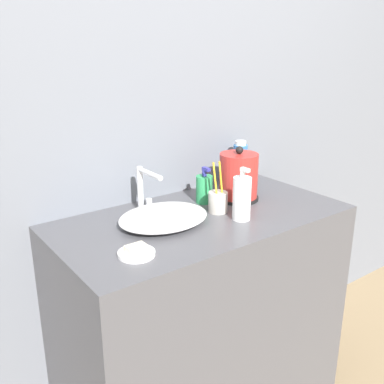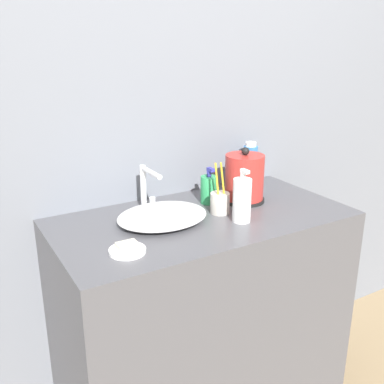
{
  "view_description": "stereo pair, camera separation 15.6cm",
  "coord_description": "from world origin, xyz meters",
  "px_view_note": "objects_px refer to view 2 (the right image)",
  "views": [
    {
      "loc": [
        -0.92,
        -0.91,
        1.51
      ],
      "look_at": [
        -0.05,
        0.27,
        1.0
      ],
      "focal_mm": 42.0,
      "sensor_mm": 36.0,
      "label": 1
    },
    {
      "loc": [
        -0.79,
        -1.0,
        1.51
      ],
      "look_at": [
        -0.05,
        0.27,
        1.0
      ],
      "focal_mm": 42.0,
      "sensor_mm": 36.0,
      "label": 2
    }
  ],
  "objects_px": {
    "faucet": "(147,185)",
    "lotion_bottle": "(242,200)",
    "toothbrush_cup": "(220,202)",
    "mouthwash_bottle": "(209,189)",
    "electric_kettle": "(244,180)",
    "shampoo_bottle": "(250,166)"
  },
  "relations": [
    {
      "from": "toothbrush_cup",
      "to": "electric_kettle",
      "type": "bearing_deg",
      "value": 21.55
    },
    {
      "from": "electric_kettle",
      "to": "mouthwash_bottle",
      "type": "distance_m",
      "value": 0.14
    },
    {
      "from": "lotion_bottle",
      "to": "mouthwash_bottle",
      "type": "relative_size",
      "value": 1.33
    },
    {
      "from": "toothbrush_cup",
      "to": "faucet",
      "type": "bearing_deg",
      "value": 144.32
    },
    {
      "from": "toothbrush_cup",
      "to": "lotion_bottle",
      "type": "relative_size",
      "value": 1.04
    },
    {
      "from": "lotion_bottle",
      "to": "electric_kettle",
      "type": "bearing_deg",
      "value": 51.21
    },
    {
      "from": "shampoo_bottle",
      "to": "mouthwash_bottle",
      "type": "bearing_deg",
      "value": -162.14
    },
    {
      "from": "electric_kettle",
      "to": "mouthwash_bottle",
      "type": "height_order",
      "value": "electric_kettle"
    },
    {
      "from": "mouthwash_bottle",
      "to": "lotion_bottle",
      "type": "bearing_deg",
      "value": -90.4
    },
    {
      "from": "lotion_bottle",
      "to": "shampoo_bottle",
      "type": "bearing_deg",
      "value": 48.73
    },
    {
      "from": "faucet",
      "to": "mouthwash_bottle",
      "type": "height_order",
      "value": "faucet"
    },
    {
      "from": "toothbrush_cup",
      "to": "mouthwash_bottle",
      "type": "xyz_separation_m",
      "value": [
        0.02,
        0.11,
        0.01
      ]
    },
    {
      "from": "electric_kettle",
      "to": "shampoo_bottle",
      "type": "distance_m",
      "value": 0.19
    },
    {
      "from": "faucet",
      "to": "electric_kettle",
      "type": "xyz_separation_m",
      "value": [
        0.37,
        -0.1,
        -0.01
      ]
    },
    {
      "from": "lotion_bottle",
      "to": "mouthwash_bottle",
      "type": "bearing_deg",
      "value": 89.6
    },
    {
      "from": "electric_kettle",
      "to": "lotion_bottle",
      "type": "distance_m",
      "value": 0.21
    },
    {
      "from": "faucet",
      "to": "shampoo_bottle",
      "type": "height_order",
      "value": "shampoo_bottle"
    },
    {
      "from": "faucet",
      "to": "mouthwash_bottle",
      "type": "xyz_separation_m",
      "value": [
        0.24,
        -0.05,
        -0.04
      ]
    },
    {
      "from": "faucet",
      "to": "lotion_bottle",
      "type": "xyz_separation_m",
      "value": [
        0.24,
        -0.26,
        -0.02
      ]
    },
    {
      "from": "toothbrush_cup",
      "to": "lotion_bottle",
      "type": "xyz_separation_m",
      "value": [
        0.02,
        -0.1,
        0.04
      ]
    },
    {
      "from": "faucet",
      "to": "electric_kettle",
      "type": "height_order",
      "value": "electric_kettle"
    },
    {
      "from": "lotion_bottle",
      "to": "shampoo_bottle",
      "type": "xyz_separation_m",
      "value": [
        0.26,
        0.3,
        0.02
      ]
    }
  ]
}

